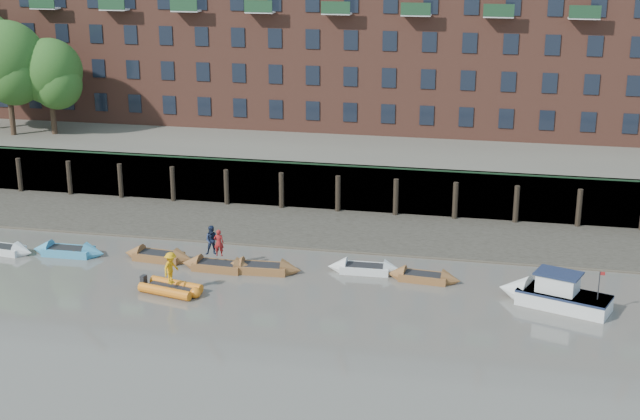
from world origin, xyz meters
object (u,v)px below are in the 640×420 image
(rowboat_4, at_px, (262,268))
(person_rib_crew, at_px, (171,268))
(person_rower_a, at_px, (219,243))
(rowboat_0, at_px, (2,249))
(rowboat_2, at_px, (159,256))
(rowboat_6, at_px, (423,277))
(motor_launch, at_px, (546,293))
(rib_tender, at_px, (173,288))
(rowboat_5, at_px, (365,269))
(person_rower_b, at_px, (212,240))
(rowboat_1, at_px, (68,251))
(rowboat_3, at_px, (218,266))

(rowboat_4, bearing_deg, person_rib_crew, -137.67)
(person_rower_a, bearing_deg, person_rib_crew, 60.74)
(rowboat_0, distance_m, rowboat_2, 9.77)
(rowboat_2, height_order, person_rower_a, person_rower_a)
(rowboat_6, relative_size, person_rib_crew, 2.41)
(rowboat_2, height_order, rowboat_6, rowboat_2)
(rowboat_0, height_order, motor_launch, motor_launch)
(rowboat_2, relative_size, person_rower_a, 2.90)
(rowboat_0, xyz_separation_m, person_rower_a, (13.75, -0.03, 1.43))
(rowboat_0, relative_size, person_rower_a, 2.73)
(rowboat_4, height_order, rib_tender, rowboat_4)
(rowboat_5, bearing_deg, motor_launch, -15.69)
(rowboat_6, relative_size, person_rower_b, 2.44)
(rowboat_0, xyz_separation_m, person_rib_crew, (12.33, -3.84, 1.22))
(rowboat_1, bearing_deg, rowboat_2, 2.30)
(rowboat_3, distance_m, person_rib_crew, 4.19)
(person_rib_crew, bearing_deg, rowboat_2, 44.22)
(rowboat_0, relative_size, rowboat_5, 0.99)
(rowboat_3, relative_size, person_rib_crew, 2.54)
(rowboat_3, distance_m, rib_tender, 3.99)
(rowboat_5, height_order, rib_tender, rowboat_5)
(person_rib_crew, bearing_deg, person_rower_a, -5.72)
(person_rib_crew, bearing_deg, rib_tender, -61.19)
(rowboat_5, bearing_deg, rowboat_0, -178.04)
(motor_launch, bearing_deg, rowboat_4, 14.61)
(person_rower_a, bearing_deg, rib_tender, 61.24)
(rowboat_1, relative_size, person_rib_crew, 2.60)
(rowboat_0, distance_m, motor_launch, 31.90)
(rowboat_2, bearing_deg, person_rib_crew, -55.08)
(rowboat_4, relative_size, motor_launch, 0.75)
(motor_launch, bearing_deg, rib_tender, 27.11)
(rowboat_0, height_order, rib_tender, rowboat_0)
(motor_launch, distance_m, person_rower_b, 18.61)
(rowboat_3, xyz_separation_m, rowboat_5, (8.30, 1.36, -0.01))
(rowboat_0, distance_m, rowboat_4, 16.24)
(rowboat_3, xyz_separation_m, motor_launch, (18.19, -1.16, 0.38))
(motor_launch, bearing_deg, rowboat_1, 16.07)
(rowboat_5, height_order, person_rib_crew, person_rib_crew)
(rib_tender, xyz_separation_m, motor_launch, (19.51, 2.61, 0.35))
(rowboat_1, bearing_deg, rib_tender, -28.23)
(person_rower_b, xyz_separation_m, person_rib_crew, (-1.02, -3.89, -0.29))
(rowboat_3, distance_m, rowboat_4, 2.57)
(rowboat_4, relative_size, rowboat_5, 1.05)
(person_rower_b, bearing_deg, rowboat_1, 164.36)
(rowboat_2, xyz_separation_m, rowboat_4, (6.50, -0.64, 0.00))
(rowboat_4, distance_m, person_rower_b, 3.27)
(rowboat_4, height_order, person_rib_crew, person_rib_crew)
(rowboat_2, xyz_separation_m, rowboat_3, (3.94, -0.81, -0.00))
(person_rower_b, bearing_deg, rowboat_5, -4.98)
(rowboat_0, relative_size, rowboat_3, 0.96)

